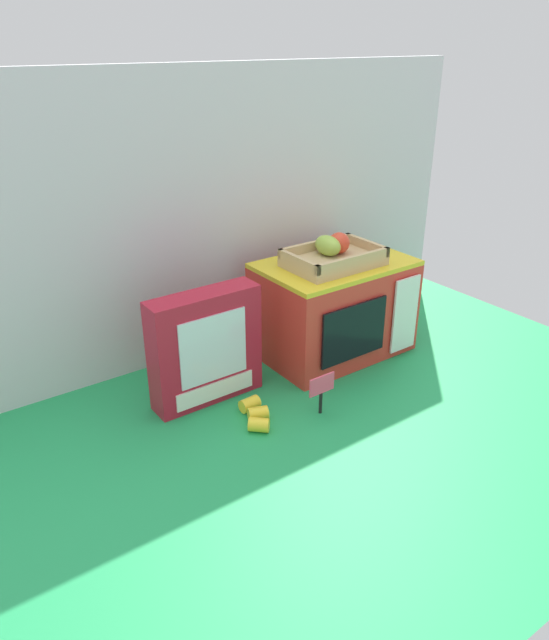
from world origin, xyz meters
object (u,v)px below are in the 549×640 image
toy_microwave (335,308)px  loose_toy_banana (255,414)px  price_sign (322,388)px  loose_toy_apple (391,312)px  food_groups_crate (333,256)px  cookie_set_box (206,348)px

toy_microwave → loose_toy_banana: 0.41m
price_sign → loose_toy_apple: price_sign is taller
toy_microwave → loose_toy_apple: (0.26, 0.04, -0.10)m
loose_toy_apple → loose_toy_banana: bearing=-163.1°
price_sign → food_groups_crate: bearing=45.9°
price_sign → loose_toy_apple: (0.49, 0.26, -0.03)m
loose_toy_banana → cookie_set_box: bearing=105.5°
cookie_set_box → loose_toy_apple: bearing=3.8°
food_groups_crate → loose_toy_banana: (-0.34, -0.15, -0.27)m
toy_microwave → food_groups_crate: size_ratio=1.65×
food_groups_crate → loose_toy_banana: food_groups_crate is taller
toy_microwave → loose_toy_apple: bearing=7.9°
cookie_set_box → loose_toy_apple: size_ratio=3.95×
cookie_set_box → food_groups_crate: bearing=0.2°
price_sign → loose_toy_banana: (-0.14, 0.07, -0.05)m
cookie_set_box → loose_toy_apple: cookie_set_box is taller
loose_toy_banana → loose_toy_apple: loose_toy_apple is taller
toy_microwave → loose_toy_banana: size_ratio=3.16×
food_groups_crate → cookie_set_box: (-0.39, -0.00, -0.15)m
cookie_set_box → price_sign: size_ratio=2.74×
cookie_set_box → loose_toy_banana: cookie_set_box is taller
loose_toy_banana → loose_toy_apple: (0.63, 0.19, 0.02)m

